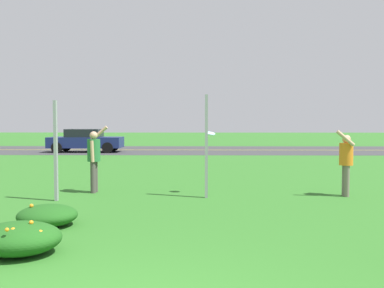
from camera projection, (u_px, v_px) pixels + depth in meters
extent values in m
plane|color=#2D6B23|center=(177.00, 172.00, 16.00)|extent=(120.00, 120.00, 0.00)
cube|color=#38383A|center=(186.00, 150.00, 28.34)|extent=(120.00, 9.02, 0.01)
cube|color=yellow|center=(186.00, 150.00, 28.34)|extent=(120.00, 0.16, 0.00)
ellipsoid|color=#1E5619|center=(47.00, 215.00, 7.62)|extent=(1.08, 1.03, 0.38)
sphere|color=orange|center=(29.00, 214.00, 7.57)|extent=(0.07, 0.07, 0.07)
sphere|color=orange|center=(41.00, 210.00, 7.88)|extent=(0.07, 0.07, 0.07)
sphere|color=orange|center=(31.00, 206.00, 7.52)|extent=(0.07, 0.07, 0.07)
ellipsoid|color=#1E5619|center=(18.00, 238.00, 5.97)|extent=(1.22, 1.02, 0.46)
sphere|color=orange|center=(40.00, 233.00, 5.80)|extent=(0.09, 0.09, 0.09)
sphere|color=orange|center=(7.00, 230.00, 5.54)|extent=(0.05, 0.05, 0.05)
sphere|color=orange|center=(13.00, 230.00, 5.74)|extent=(0.08, 0.08, 0.08)
sphere|color=orange|center=(3.00, 232.00, 5.97)|extent=(0.05, 0.05, 0.05)
sphere|color=orange|center=(31.00, 222.00, 5.94)|extent=(0.06, 0.06, 0.06)
sphere|color=orange|center=(14.00, 231.00, 5.81)|extent=(0.06, 0.06, 0.06)
cube|color=#93969B|center=(56.00, 151.00, 10.01)|extent=(0.07, 0.10, 2.40)
cube|color=#93969B|center=(206.00, 146.00, 10.41)|extent=(0.07, 0.10, 2.56)
cylinder|color=#287038|center=(94.00, 150.00, 11.19)|extent=(0.34, 0.34, 0.59)
sphere|color=tan|center=(94.00, 135.00, 11.17)|extent=(0.21, 0.21, 0.21)
cylinder|color=#4C4742|center=(95.00, 177.00, 11.31)|extent=(0.14, 0.14, 0.84)
cylinder|color=#4C4742|center=(93.00, 177.00, 11.14)|extent=(0.14, 0.14, 0.84)
cylinder|color=tan|center=(99.00, 134.00, 11.36)|extent=(0.49, 0.12, 0.43)
cylinder|color=tan|center=(92.00, 151.00, 10.99)|extent=(0.12, 0.10, 0.56)
cylinder|color=orange|center=(346.00, 154.00, 10.64)|extent=(0.34, 0.34, 0.56)
sphere|color=tan|center=(346.00, 139.00, 10.62)|extent=(0.21, 0.21, 0.21)
cylinder|color=#726B5B|center=(347.00, 181.00, 10.60)|extent=(0.14, 0.14, 0.79)
cylinder|color=#726B5B|center=(345.00, 180.00, 10.76)|extent=(0.14, 0.14, 0.79)
cylinder|color=tan|center=(345.00, 138.00, 10.43)|extent=(0.47, 0.12, 0.41)
cylinder|color=tan|center=(343.00, 154.00, 10.84)|extent=(0.12, 0.10, 0.53)
cylinder|color=#ADD6E5|center=(210.00, 133.00, 10.97)|extent=(0.28, 0.27, 0.13)
torus|color=#ADD6E5|center=(210.00, 134.00, 10.97)|extent=(0.28, 0.27, 0.13)
cube|color=navy|center=(86.00, 142.00, 26.39)|extent=(4.50, 1.82, 0.66)
cube|color=black|center=(84.00, 133.00, 26.36)|extent=(2.10, 1.64, 0.52)
cylinder|color=black|center=(113.00, 146.00, 27.27)|extent=(0.66, 0.22, 0.66)
cylinder|color=black|center=(108.00, 148.00, 25.49)|extent=(0.66, 0.22, 0.66)
cylinder|color=black|center=(66.00, 146.00, 27.32)|extent=(0.66, 0.22, 0.66)
cylinder|color=black|center=(57.00, 148.00, 25.54)|extent=(0.66, 0.22, 0.66)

